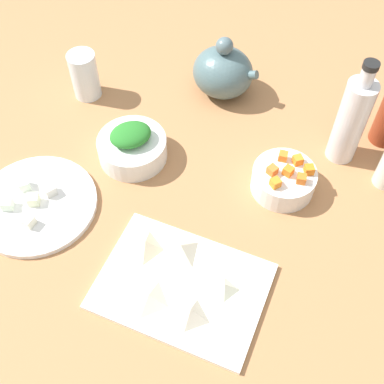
{
  "coord_description": "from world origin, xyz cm",
  "views": [
    {
      "loc": [
        26.25,
        -51.78,
        87.35
      ],
      "look_at": [
        0.0,
        0.0,
        8.0
      ],
      "focal_mm": 46.78,
      "sensor_mm": 36.0,
      "label": 1
    }
  ],
  "objects_px": {
    "plate_tofu": "(36,204)",
    "drinking_glass_0": "(85,75)",
    "cutting_board": "(182,286)",
    "teapot": "(223,72)",
    "bowl_carrots": "(283,180)",
    "bottle_1": "(351,120)",
    "bowl_greens": "(132,148)"
  },
  "relations": [
    {
      "from": "bottle_1",
      "to": "teapot",
      "type": "bearing_deg",
      "value": 168.23
    },
    {
      "from": "bowl_greens",
      "to": "teapot",
      "type": "bearing_deg",
      "value": 72.8
    },
    {
      "from": "cutting_board",
      "to": "bottle_1",
      "type": "distance_m",
      "value": 0.48
    },
    {
      "from": "cutting_board",
      "to": "drinking_glass_0",
      "type": "bearing_deg",
      "value": 141.32
    },
    {
      "from": "bowl_carrots",
      "to": "teapot",
      "type": "height_order",
      "value": "teapot"
    },
    {
      "from": "cutting_board",
      "to": "teapot",
      "type": "bearing_deg",
      "value": 106.94
    },
    {
      "from": "drinking_glass_0",
      "to": "bottle_1",
      "type": "bearing_deg",
      "value": 8.4
    },
    {
      "from": "cutting_board",
      "to": "plate_tofu",
      "type": "height_order",
      "value": "plate_tofu"
    },
    {
      "from": "plate_tofu",
      "to": "bottle_1",
      "type": "bearing_deg",
      "value": 39.18
    },
    {
      "from": "cutting_board",
      "to": "drinking_glass_0",
      "type": "xyz_separation_m",
      "value": [
        -0.44,
        0.35,
        0.05
      ]
    },
    {
      "from": "bowl_carrots",
      "to": "drinking_glass_0",
      "type": "height_order",
      "value": "drinking_glass_0"
    },
    {
      "from": "cutting_board",
      "to": "plate_tofu",
      "type": "relative_size",
      "value": 1.21
    },
    {
      "from": "plate_tofu",
      "to": "bowl_carrots",
      "type": "height_order",
      "value": "bowl_carrots"
    },
    {
      "from": "cutting_board",
      "to": "bowl_carrots",
      "type": "height_order",
      "value": "bowl_carrots"
    },
    {
      "from": "bowl_greens",
      "to": "teapot",
      "type": "height_order",
      "value": "teapot"
    },
    {
      "from": "teapot",
      "to": "bottle_1",
      "type": "height_order",
      "value": "bottle_1"
    },
    {
      "from": "cutting_board",
      "to": "teapot",
      "type": "height_order",
      "value": "teapot"
    },
    {
      "from": "bowl_greens",
      "to": "bottle_1",
      "type": "bearing_deg",
      "value": 27.74
    },
    {
      "from": "bottle_1",
      "to": "drinking_glass_0",
      "type": "xyz_separation_m",
      "value": [
        -0.6,
        -0.09,
        -0.05
      ]
    },
    {
      "from": "plate_tofu",
      "to": "teapot",
      "type": "relative_size",
      "value": 1.55
    },
    {
      "from": "bowl_carrots",
      "to": "plate_tofu",
      "type": "bearing_deg",
      "value": -147.78
    },
    {
      "from": "plate_tofu",
      "to": "bottle_1",
      "type": "xyz_separation_m",
      "value": [
        0.51,
        0.42,
        0.1
      ]
    },
    {
      "from": "plate_tofu",
      "to": "bowl_greens",
      "type": "bearing_deg",
      "value": 62.11
    },
    {
      "from": "bowl_carrots",
      "to": "cutting_board",
      "type": "bearing_deg",
      "value": -105.3
    },
    {
      "from": "plate_tofu",
      "to": "drinking_glass_0",
      "type": "bearing_deg",
      "value": 105.77
    },
    {
      "from": "bowl_carrots",
      "to": "teapot",
      "type": "relative_size",
      "value": 0.82
    },
    {
      "from": "plate_tofu",
      "to": "bowl_carrots",
      "type": "relative_size",
      "value": 1.88
    },
    {
      "from": "bowl_greens",
      "to": "bottle_1",
      "type": "relative_size",
      "value": 0.59
    },
    {
      "from": "plate_tofu",
      "to": "drinking_glass_0",
      "type": "distance_m",
      "value": 0.34
    },
    {
      "from": "plate_tofu",
      "to": "bowl_greens",
      "type": "distance_m",
      "value": 0.23
    },
    {
      "from": "bowl_greens",
      "to": "plate_tofu",
      "type": "bearing_deg",
      "value": -117.89
    },
    {
      "from": "cutting_board",
      "to": "drinking_glass_0",
      "type": "height_order",
      "value": "drinking_glass_0"
    }
  ]
}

